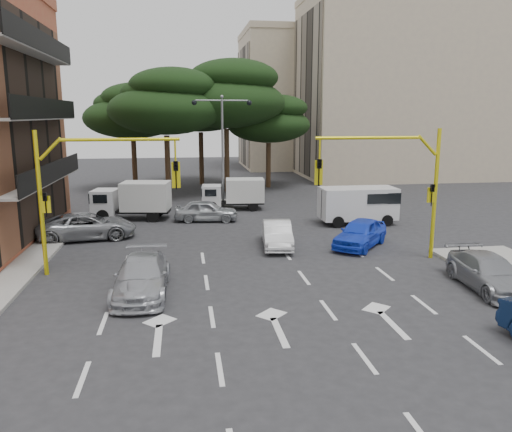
{
  "coord_description": "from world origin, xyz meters",
  "views": [
    {
      "loc": [
        -2.82,
        -19.12,
        6.6
      ],
      "look_at": [
        0.77,
        5.14,
        1.6
      ],
      "focal_mm": 35.0,
      "sensor_mm": 36.0,
      "label": 1
    }
  ],
  "objects_px": {
    "signal_mast_right": "(399,176)",
    "street_lamp_center": "(222,132)",
    "box_truck_a": "(132,201)",
    "car_silver_cross_a": "(87,226)",
    "van_white": "(358,205)",
    "signal_mast_left": "(85,182)",
    "car_white_hatch": "(277,234)",
    "car_blue_compact": "(360,233)",
    "car_silver_wagon": "(142,276)",
    "car_silver_parked": "(489,273)",
    "box_truck_b": "(234,194)",
    "car_silver_cross_b": "(206,211)"
  },
  "relations": [
    {
      "from": "street_lamp_center",
      "to": "box_truck_a",
      "type": "bearing_deg",
      "value": -154.25
    },
    {
      "from": "box_truck_a",
      "to": "car_silver_cross_a",
      "type": "bearing_deg",
      "value": 167.07
    },
    {
      "from": "car_blue_compact",
      "to": "car_silver_wagon",
      "type": "bearing_deg",
      "value": -112.68
    },
    {
      "from": "car_silver_cross_b",
      "to": "box_truck_a",
      "type": "xyz_separation_m",
      "value": [
        -4.64,
        1.3,
        0.54
      ]
    },
    {
      "from": "street_lamp_center",
      "to": "car_silver_cross_a",
      "type": "distance_m",
      "value": 12.18
    },
    {
      "from": "signal_mast_left",
      "to": "car_silver_cross_b",
      "type": "xyz_separation_m",
      "value": [
        5.39,
        9.79,
        -3.21
      ]
    },
    {
      "from": "street_lamp_center",
      "to": "van_white",
      "type": "height_order",
      "value": "street_lamp_center"
    },
    {
      "from": "street_lamp_center",
      "to": "van_white",
      "type": "distance_m",
      "value": 10.86
    },
    {
      "from": "street_lamp_center",
      "to": "van_white",
      "type": "relative_size",
      "value": 1.7
    },
    {
      "from": "car_white_hatch",
      "to": "car_blue_compact",
      "type": "xyz_separation_m",
      "value": [
        4.17,
        -0.59,
        0.06
      ]
    },
    {
      "from": "car_white_hatch",
      "to": "car_blue_compact",
      "type": "relative_size",
      "value": 0.95
    },
    {
      "from": "car_white_hatch",
      "to": "box_truck_a",
      "type": "relative_size",
      "value": 0.81
    },
    {
      "from": "street_lamp_center",
      "to": "signal_mast_left",
      "type": "bearing_deg",
      "value": -115.91
    },
    {
      "from": "signal_mast_right",
      "to": "signal_mast_left",
      "type": "bearing_deg",
      "value": 180.0
    },
    {
      "from": "box_truck_a",
      "to": "box_truck_b",
      "type": "xyz_separation_m",
      "value": [
        6.76,
        2.42,
        -0.12
      ]
    },
    {
      "from": "signal_mast_right",
      "to": "car_silver_cross_b",
      "type": "bearing_deg",
      "value": 130.02
    },
    {
      "from": "car_silver_cross_a",
      "to": "box_truck_b",
      "type": "distance_m",
      "value": 11.42
    },
    {
      "from": "car_white_hatch",
      "to": "car_silver_parked",
      "type": "height_order",
      "value": "car_white_hatch"
    },
    {
      "from": "box_truck_b",
      "to": "car_silver_cross_a",
      "type": "bearing_deg",
      "value": 135.21
    },
    {
      "from": "car_white_hatch",
      "to": "car_silver_cross_a",
      "type": "distance_m",
      "value": 10.31
    },
    {
      "from": "signal_mast_left",
      "to": "car_white_hatch",
      "type": "height_order",
      "value": "signal_mast_left"
    },
    {
      "from": "street_lamp_center",
      "to": "box_truck_a",
      "type": "relative_size",
      "value": 1.59
    },
    {
      "from": "street_lamp_center",
      "to": "car_white_hatch",
      "type": "xyz_separation_m",
      "value": [
        1.83,
        -11.01,
        -4.77
      ]
    },
    {
      "from": "car_white_hatch",
      "to": "box_truck_a",
      "type": "distance_m",
      "value": 11.31
    },
    {
      "from": "car_silver_wagon",
      "to": "van_white",
      "type": "bearing_deg",
      "value": 42.98
    },
    {
      "from": "signal_mast_left",
      "to": "car_white_hatch",
      "type": "relative_size",
      "value": 1.51
    },
    {
      "from": "car_silver_wagon",
      "to": "car_silver_cross_b",
      "type": "distance_m",
      "value": 13.08
    },
    {
      "from": "car_silver_wagon",
      "to": "car_silver_cross_b",
      "type": "bearing_deg",
      "value": 78.46
    },
    {
      "from": "signal_mast_left",
      "to": "car_silver_parked",
      "type": "distance_m",
      "value": 16.42
    },
    {
      "from": "van_white",
      "to": "car_silver_cross_a",
      "type": "bearing_deg",
      "value": -84.1
    },
    {
      "from": "car_silver_parked",
      "to": "box_truck_b",
      "type": "relative_size",
      "value": 1.02
    },
    {
      "from": "signal_mast_left",
      "to": "car_blue_compact",
      "type": "height_order",
      "value": "signal_mast_left"
    },
    {
      "from": "car_silver_wagon",
      "to": "box_truck_a",
      "type": "relative_size",
      "value": 0.97
    },
    {
      "from": "car_white_hatch",
      "to": "car_blue_compact",
      "type": "bearing_deg",
      "value": -1.21
    },
    {
      "from": "signal_mast_right",
      "to": "car_silver_cross_a",
      "type": "height_order",
      "value": "signal_mast_right"
    },
    {
      "from": "signal_mast_left",
      "to": "car_silver_cross_a",
      "type": "height_order",
      "value": "signal_mast_left"
    },
    {
      "from": "car_blue_compact",
      "to": "car_silver_cross_a",
      "type": "relative_size",
      "value": 0.82
    },
    {
      "from": "signal_mast_right",
      "to": "street_lamp_center",
      "type": "height_order",
      "value": "street_lamp_center"
    },
    {
      "from": "signal_mast_left",
      "to": "car_silver_cross_a",
      "type": "relative_size",
      "value": 1.17
    },
    {
      "from": "box_truck_b",
      "to": "car_silver_wagon",
      "type": "bearing_deg",
      "value": 167.54
    },
    {
      "from": "signal_mast_right",
      "to": "street_lamp_center",
      "type": "bearing_deg",
      "value": 115.91
    },
    {
      "from": "van_white",
      "to": "box_truck_b",
      "type": "relative_size",
      "value": 1.04
    },
    {
      "from": "car_silver_parked",
      "to": "box_truck_a",
      "type": "distance_m",
      "value": 21.35
    },
    {
      "from": "car_silver_wagon",
      "to": "box_truck_a",
      "type": "height_order",
      "value": "box_truck_a"
    },
    {
      "from": "signal_mast_left",
      "to": "box_truck_b",
      "type": "height_order",
      "value": "signal_mast_left"
    },
    {
      "from": "car_white_hatch",
      "to": "box_truck_b",
      "type": "xyz_separation_m",
      "value": [
        -1.13,
        10.51,
        0.43
      ]
    },
    {
      "from": "car_silver_wagon",
      "to": "car_silver_cross_a",
      "type": "height_order",
      "value": "car_silver_cross_a"
    },
    {
      "from": "signal_mast_right",
      "to": "car_white_hatch",
      "type": "distance_m",
      "value": 6.65
    },
    {
      "from": "car_silver_cross_a",
      "to": "street_lamp_center",
      "type": "bearing_deg",
      "value": -54.06
    },
    {
      "from": "car_silver_cross_a",
      "to": "car_silver_parked",
      "type": "xyz_separation_m",
      "value": [
        16.7,
        -10.46,
        -0.06
      ]
    }
  ]
}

